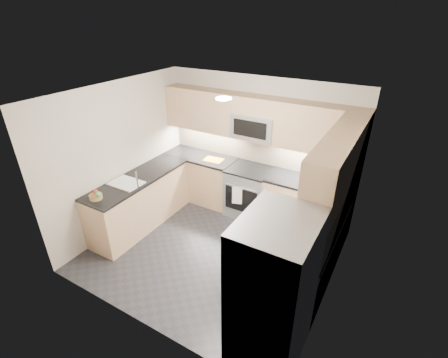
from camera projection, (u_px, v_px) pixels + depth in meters
floor at (213, 250)px, 5.25m from camera, size 3.60×3.20×0.00m
ceiling at (210, 96)px, 4.08m from camera, size 3.60×3.20×0.02m
wall_back at (259, 146)px, 5.89m from camera, size 3.60×0.02×2.50m
wall_front at (132, 245)px, 3.44m from camera, size 3.60×0.02×2.50m
wall_left at (121, 157)px, 5.47m from camera, size 0.02×3.20×2.50m
wall_right at (340, 219)px, 3.87m from camera, size 0.02×3.20×2.50m
base_cab_back_left at (201, 178)px, 6.52m from camera, size 1.42×0.60×0.90m
base_cab_back_right at (307, 208)px, 5.55m from camera, size 1.42×0.60×0.90m
base_cab_right at (310, 255)px, 4.49m from camera, size 0.60×1.70×0.90m
base_cab_peninsula at (140, 202)px, 5.71m from camera, size 0.60×2.00×0.90m
countertop_back_left at (200, 157)px, 6.30m from camera, size 1.42×0.63×0.04m
countertop_back_right at (310, 184)px, 5.33m from camera, size 1.42×0.63×0.04m
countertop_right at (315, 227)px, 4.27m from camera, size 0.63×1.70×0.04m
countertop_peninsula at (137, 179)px, 5.49m from camera, size 0.63×2.00×0.04m
upper_cab_back at (256, 118)px, 5.49m from camera, size 3.60×0.35×0.75m
upper_cab_right at (338, 164)px, 3.89m from camera, size 0.35×1.95×0.75m
backsplash_back at (258, 149)px, 5.91m from camera, size 3.60×0.01×0.51m
backsplash_right at (346, 205)px, 4.24m from camera, size 0.01×2.30×0.51m
gas_range at (249, 192)px, 6.01m from camera, size 0.76×0.65×0.91m
range_cooktop at (250, 170)px, 5.80m from camera, size 0.76×0.65×0.03m
oven_door_glass at (241, 200)px, 5.76m from camera, size 0.62×0.02×0.45m
oven_handle at (241, 188)px, 5.62m from camera, size 0.60×0.02×0.02m
microwave at (255, 126)px, 5.53m from camera, size 0.76×0.40×0.40m
microwave_door at (250, 129)px, 5.37m from camera, size 0.60×0.01×0.28m
refrigerator at (273, 293)px, 3.31m from camera, size 0.70×0.90×1.80m
fridge_handle_left at (233, 287)px, 3.31m from camera, size 0.02×0.02×1.20m
fridge_handle_right at (248, 266)px, 3.59m from camera, size 0.02×0.02×1.20m
sink_basin at (127, 187)px, 5.31m from camera, size 0.52×0.38×0.16m
faucet at (137, 180)px, 5.11m from camera, size 0.03×0.03×0.28m
utensil_bowl at (325, 182)px, 5.14m from camera, size 0.35×0.35×0.18m
cutting_board at (213, 160)px, 6.10m from camera, size 0.37×0.28×0.01m
fruit_basket at (96, 197)px, 4.85m from camera, size 0.24×0.24×0.07m
fruit_apple at (96, 192)px, 4.83m from camera, size 0.07×0.07×0.07m
fruit_pear at (98, 194)px, 4.76m from camera, size 0.08×0.08×0.08m
dish_towel_check at (237, 196)px, 5.71m from camera, size 0.17×0.07×0.33m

